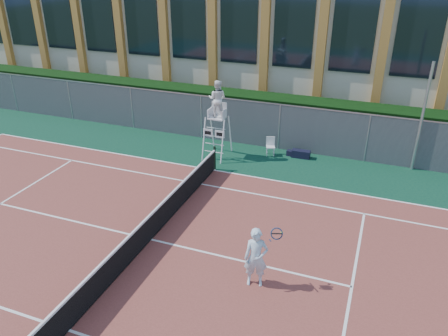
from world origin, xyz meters
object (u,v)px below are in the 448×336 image
(steel_pole, at_px, (422,118))
(plastic_chair, at_px, (270,144))
(umpire_chair, at_px, (217,101))
(tennis_player, at_px, (256,258))

(steel_pole, xyz_separation_m, plastic_chair, (-6.19, -0.68, -1.83))
(umpire_chair, relative_size, tennis_player, 1.99)
(umpire_chair, relative_size, plastic_chair, 4.22)
(plastic_chair, bearing_deg, umpire_chair, -156.67)
(steel_pole, relative_size, umpire_chair, 1.30)
(plastic_chair, distance_m, tennis_player, 9.07)
(umpire_chair, xyz_separation_m, plastic_chair, (2.25, 0.97, -2.12))
(steel_pole, bearing_deg, umpire_chair, -168.93)
(umpire_chair, bearing_deg, plastic_chair, 23.33)
(steel_pole, distance_m, tennis_player, 10.50)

